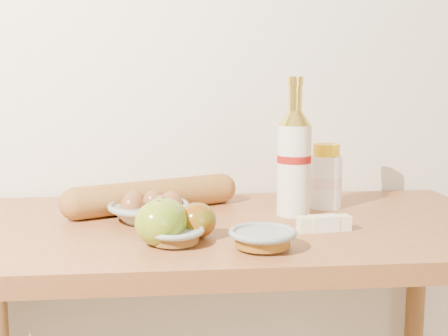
{
  "coord_description": "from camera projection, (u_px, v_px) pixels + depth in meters",
  "views": [
    {
      "loc": [
        -0.11,
        0.04,
        1.19
      ],
      "look_at": [
        0.0,
        1.15,
        1.02
      ],
      "focal_mm": 45.0,
      "sensor_mm": 36.0,
      "label": 1
    }
  ],
  "objects": [
    {
      "name": "back_wall",
      "position": [
        211.0,
        40.0,
        1.44
      ],
      "size": [
        3.5,
        0.02,
        2.6
      ],
      "primitive_type": "cube",
      "color": "silver",
      "rests_on": "ground"
    },
    {
      "name": "table",
      "position": [
        223.0,
        278.0,
        1.2
      ],
      "size": [
        1.2,
        0.6,
        0.9
      ],
      "color": "#AC6837",
      "rests_on": "ground"
    },
    {
      "name": "bourbon_bottle",
      "position": [
        294.0,
        160.0,
        1.23
      ],
      "size": [
        0.08,
        0.08,
        0.3
      ],
      "rotation": [
        0.0,
        0.0,
        -0.05
      ],
      "color": "#ECE3C8",
      "rests_on": "table"
    },
    {
      "name": "cream_bottle",
      "position": [
        326.0,
        178.0,
        1.31
      ],
      "size": [
        0.08,
        0.08,
        0.15
      ],
      "rotation": [
        0.0,
        0.0,
        0.08
      ],
      "color": "white",
      "rests_on": "table"
    },
    {
      "name": "egg_bowl",
      "position": [
        149.0,
        209.0,
        1.19
      ],
      "size": [
        0.21,
        0.21,
        0.06
      ],
      "rotation": [
        0.0,
        0.0,
        -0.25
      ],
      "color": "gray",
      "rests_on": "table"
    },
    {
      "name": "baguette",
      "position": [
        153.0,
        195.0,
        1.28
      ],
      "size": [
        0.42,
        0.24,
        0.07
      ],
      "rotation": [
        0.0,
        0.0,
        0.43
      ],
      "color": "#A57032",
      "rests_on": "table"
    },
    {
      "name": "apple_yellowgreen",
      "position": [
        159.0,
        223.0,
        1.01
      ],
      "size": [
        0.11,
        0.11,
        0.08
      ],
      "rotation": [
        0.0,
        0.0,
        -0.36
      ],
      "color": "#9D971F",
      "rests_on": "table"
    },
    {
      "name": "apple_redgreen_front",
      "position": [
        170.0,
        222.0,
        1.05
      ],
      "size": [
        0.09,
        0.09,
        0.07
      ],
      "rotation": [
        0.0,
        0.0,
        -0.39
      ],
      "color": "#8B0707",
      "rests_on": "table"
    },
    {
      "name": "apple_redgreen_right",
      "position": [
        197.0,
        220.0,
        1.06
      ],
      "size": [
        0.08,
        0.08,
        0.07
      ],
      "rotation": [
        0.0,
        0.0,
        0.16
      ],
      "color": "#961308",
      "rests_on": "table"
    },
    {
      "name": "sugar_bowl",
      "position": [
        175.0,
        236.0,
        1.02
      ],
      "size": [
        0.12,
        0.12,
        0.03
      ],
      "rotation": [
        0.0,
        0.0,
        -0.09
      ],
      "color": "gray",
      "rests_on": "table"
    },
    {
      "name": "syrup_bowl",
      "position": [
        263.0,
        238.0,
        0.99
      ],
      "size": [
        0.14,
        0.14,
        0.03
      ],
      "rotation": [
        0.0,
        0.0,
        -0.16
      ],
      "color": "gray",
      "rests_on": "table"
    },
    {
      "name": "butter_stick",
      "position": [
        324.0,
        223.0,
        1.11
      ],
      "size": [
        0.11,
        0.04,
        0.03
      ],
      "rotation": [
        0.0,
        0.0,
        0.1
      ],
      "color": "beige",
      "rests_on": "table"
    },
    {
      "name": "apple_extra",
      "position": [
        164.0,
        220.0,
        1.03
      ],
      "size": [
        0.11,
        0.11,
        0.08
      ],
      "rotation": [
        0.0,
        0.0,
        -0.36
      ],
      "color": "#9D971F",
      "rests_on": "table"
    }
  ]
}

